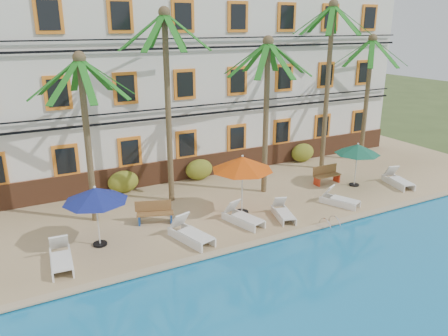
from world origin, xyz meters
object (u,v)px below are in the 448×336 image
lounger_e (339,199)px  lounger_f (398,180)px  umbrella_blue (95,195)px  bench_left (155,212)px  lounger_a (61,258)px  palm_c (267,95)px  palm_e (368,81)px  pool_ladder (330,226)px  lounger_d (283,212)px  palm_a (85,115)px  lounger_b (190,233)px  lounger_c (242,217)px  umbrella_green (358,149)px  bench_right (326,174)px  umbrella_red (242,164)px  palm_d (329,66)px  palm_b (167,83)px

lounger_e → lounger_f: 4.42m
umbrella_blue → bench_left: umbrella_blue is taller
lounger_a → palm_c: bearing=15.0°
palm_e → bench_left: bearing=-169.1°
pool_ladder → lounger_d: bearing=129.2°
lounger_a → lounger_e: size_ratio=1.08×
palm_a → lounger_b: palm_a is taller
bench_left → palm_c: bearing=8.5°
lounger_a → lounger_c: (7.14, -0.01, -0.01)m
umbrella_green → palm_e: bearing=42.0°
lounger_b → lounger_c: bearing=8.6°
lounger_f → lounger_c: bearing=-178.9°
palm_e → umbrella_green: bearing=-138.0°
bench_right → pool_ladder: size_ratio=2.02×
umbrella_blue → umbrella_red: bearing=0.3°
palm_d → lounger_e: bearing=-121.6°
palm_a → umbrella_blue: size_ratio=2.93×
lounger_c → bench_right: bearing=19.0°
umbrella_green → umbrella_red: bearing=-177.5°
lounger_b → pool_ladder: bearing=-15.0°
palm_a → palm_b: palm_b is taller
palm_a → lounger_c: bearing=-30.9°
umbrella_red → lounger_b: (-2.99, -1.28, -1.95)m
umbrella_red → lounger_f: (8.79, -0.72, -1.97)m
palm_c → palm_d: 5.28m
umbrella_green → bench_left: 10.57m
palm_c → umbrella_blue: size_ratio=3.13×
bench_left → pool_ladder: bearing=-30.4°
umbrella_green → lounger_e: 3.31m
umbrella_blue → umbrella_red: 6.14m
palm_d → umbrella_blue: (-13.35, -3.36, -3.71)m
umbrella_green → bench_right: size_ratio=1.50×
palm_b → umbrella_green: size_ratio=3.80×
umbrella_blue → pool_ladder: (8.70, -2.74, -2.01)m
umbrella_green → lounger_d: bearing=-164.4°
bench_left → palm_b: bearing=52.8°
umbrella_blue → lounger_f: umbrella_blue is taller
umbrella_blue → palm_c: bearing=12.0°
palm_c → lounger_e: palm_c is taller
lounger_f → bench_right: bench_right is taller
umbrella_green → lounger_b: 10.06m
umbrella_blue → palm_d: bearing=14.1°
palm_d → lounger_c: (-7.70, -4.23, -5.43)m
umbrella_blue → lounger_e: (10.53, -1.22, -1.74)m
palm_e → palm_d: bearing=-175.5°
lounger_f → umbrella_green: bearing=152.8°
palm_e → lounger_f: 6.41m
palm_d → lounger_f: size_ratio=4.51×
palm_d → lounger_a: bearing=-164.1°
lounger_f → pool_ladder: bearing=-161.7°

